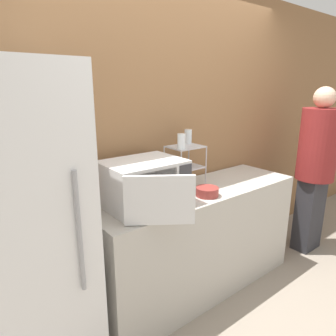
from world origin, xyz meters
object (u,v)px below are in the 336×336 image
object	(u,v)px
bowl	(207,192)
refrigerator	(24,237)
dish_rack	(185,158)
glass_back_right	(188,136)
person	(316,163)
microwave	(144,184)
glass_front_left	(181,141)

from	to	relation	value
bowl	refrigerator	world-z (taller)	refrigerator
dish_rack	glass_back_right	xyz separation A→B (m)	(0.10, 0.07, 0.16)
glass_back_right	person	size ratio (longest dim) A/B	0.07
bowl	microwave	bearing A→B (deg)	163.64
dish_rack	glass_back_right	bearing A→B (deg)	38.28
glass_front_left	glass_back_right	world-z (taller)	same
dish_rack	glass_back_right	size ratio (longest dim) A/B	3.02
dish_rack	bowl	size ratio (longest dim) A/B	2.02
glass_back_right	microwave	bearing A→B (deg)	-161.84
dish_rack	person	world-z (taller)	person
dish_rack	person	xyz separation A→B (m)	(1.48, -0.37, -0.20)
bowl	person	size ratio (longest dim) A/B	0.10
glass_front_left	person	bearing A→B (deg)	-10.73
glass_back_right	glass_front_left	bearing A→B (deg)	-144.03
glass_back_right	refrigerator	distance (m)	1.45
dish_rack	glass_front_left	world-z (taller)	glass_front_left
glass_back_right	bowl	xyz separation A→B (m)	(-0.09, -0.33, -0.38)
glass_front_left	glass_back_right	distance (m)	0.24
person	refrigerator	distance (m)	2.78
dish_rack	person	bearing A→B (deg)	-13.90
microwave	glass_back_right	xyz separation A→B (m)	(0.58, 0.19, 0.25)
bowl	refrigerator	distance (m)	1.29
glass_front_left	refrigerator	bearing A→B (deg)	-177.54
glass_front_left	refrigerator	xyz separation A→B (m)	(-1.18, -0.05, -0.40)
microwave	glass_front_left	bearing A→B (deg)	7.07
dish_rack	glass_back_right	world-z (taller)	glass_back_right
microwave	person	xyz separation A→B (m)	(1.96, -0.25, -0.11)
person	glass_back_right	bearing A→B (deg)	162.34
person	bowl	bearing A→B (deg)	175.75
person	refrigerator	size ratio (longest dim) A/B	0.93
microwave	glass_front_left	world-z (taller)	glass_front_left
dish_rack	refrigerator	world-z (taller)	refrigerator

